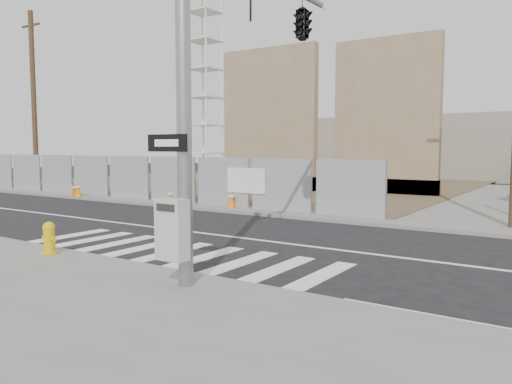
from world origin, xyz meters
The scene contains 13 objects.
ground centered at (0.00, 0.00, 0.00)m, with size 100.00×100.00×0.00m, color black.
sidewalk_far centered at (0.00, 14.00, 0.06)m, with size 50.00×20.00×0.12m, color slate.
signal_pole centered at (2.49, -2.05, 4.78)m, with size 0.96×5.87×7.00m.
chain_link_fence centered at (-10.00, 5.00, 1.12)m, with size 24.60×0.04×2.00m, color gray.
concrete_wall_left centered at (-7.00, 13.08, 3.38)m, with size 6.00×1.30×8.00m.
concrete_wall_right centered at (-0.50, 14.08, 3.38)m, with size 5.50×1.30×8.00m.
crane_tower centered at (-15.00, 17.00, 9.02)m, with size 2.60×2.60×18.15m.
utility_pole_left centered at (-18.00, 5.50, 5.20)m, with size 1.60×0.28×10.00m.
fire_hydrant centered at (-1.86, -4.55, 0.48)m, with size 0.47×0.47×0.74m.
traffic_cone_a centered at (-13.03, 4.35, 0.44)m, with size 0.34×0.34×0.65m.
traffic_cone_b centered at (-12.56, 4.22, 0.47)m, with size 0.48×0.48×0.73m.
traffic_cone_c centered at (-6.38, 4.22, 0.46)m, with size 0.48×0.48×0.70m.
traffic_cone_d centered at (-3.60, 4.79, 0.46)m, with size 0.41×0.41×0.71m.
Camera 1 is at (8.30, -11.28, 2.55)m, focal length 35.00 mm.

